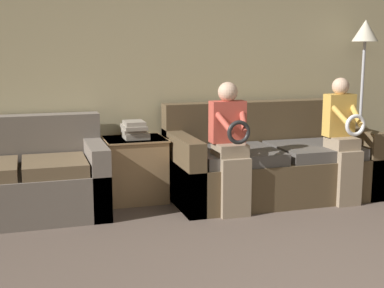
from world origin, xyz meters
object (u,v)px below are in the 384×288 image
(child_right_seated, at_px, (343,135))
(floor_lamp, at_px, (364,50))
(child_left_seated, at_px, (231,143))
(side_shelf, at_px, (135,169))
(book_stack, at_px, (134,130))
(couch_main, at_px, (269,164))
(couch_side, at_px, (21,181))

(child_right_seated, height_order, floor_lamp, floor_lamp)
(child_right_seated, bearing_deg, child_left_seated, -179.98)
(side_shelf, relative_size, floor_lamp, 0.35)
(side_shelf, bearing_deg, floor_lamp, -0.84)
(child_left_seated, relative_size, side_shelf, 1.91)
(child_right_seated, xyz_separation_m, book_stack, (-1.87, 0.64, 0.04))
(floor_lamp, bearing_deg, child_right_seated, -134.55)
(child_left_seated, height_order, book_stack, child_left_seated)
(book_stack, bearing_deg, side_shelf, 111.91)
(couch_main, height_order, side_shelf, couch_main)
(couch_side, height_order, child_left_seated, child_left_seated)
(book_stack, xyz_separation_m, floor_lamp, (2.47, -0.03, 0.75))
(couch_side, height_order, book_stack, couch_side)
(child_left_seated, bearing_deg, child_right_seated, 0.02)
(child_left_seated, xyz_separation_m, book_stack, (-0.73, 0.64, 0.05))
(couch_side, relative_size, book_stack, 4.62)
(child_left_seated, distance_m, side_shelf, 1.03)
(couch_side, xyz_separation_m, side_shelf, (1.05, 0.16, 0.01))
(couch_side, xyz_separation_m, book_stack, (1.05, 0.15, 0.38))
(couch_main, height_order, child_left_seated, child_left_seated)
(couch_main, relative_size, child_right_seated, 1.66)
(child_left_seated, bearing_deg, couch_main, 35.96)
(floor_lamp, bearing_deg, child_left_seated, -160.66)
(couch_main, relative_size, floor_lamp, 1.13)
(couch_main, bearing_deg, book_stack, 169.97)
(couch_side, bearing_deg, side_shelf, 8.49)
(child_left_seated, distance_m, floor_lamp, 2.01)
(child_right_seated, bearing_deg, side_shelf, 160.98)
(floor_lamp, bearing_deg, couch_side, -178.04)
(child_left_seated, height_order, child_right_seated, child_right_seated)
(couch_main, xyz_separation_m, book_stack, (-1.30, 0.23, 0.37))
(child_right_seated, distance_m, floor_lamp, 1.17)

